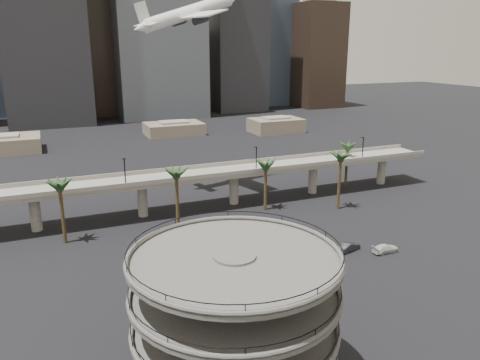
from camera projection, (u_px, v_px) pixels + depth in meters
name	position (u px, v px, depth m)	size (l,w,h in m)	color
ground	(316.00, 341.00, 60.46)	(700.00, 700.00, 0.00)	black
parking_ramp	(235.00, 311.00, 49.32)	(22.20, 22.20, 17.35)	#474542
overpass	(189.00, 179.00, 107.09)	(130.00, 9.30, 14.70)	slate
palm_trees	(250.00, 165.00, 103.43)	(76.40, 18.40, 14.00)	#47361E
low_buildings	(142.00, 133.00, 188.15)	(135.00, 27.50, 6.80)	#625948
skyline	(124.00, 25.00, 245.08)	(269.00, 86.00, 129.80)	gray
airborne_jet	(188.00, 13.00, 113.26)	(30.09, 27.27, 11.58)	silver
car_a	(260.00, 300.00, 68.90)	(1.69, 4.20, 1.43)	red
car_b	(349.00, 247.00, 86.84)	(1.70, 4.86, 1.60)	black
car_c	(386.00, 248.00, 86.22)	(2.15, 5.28, 1.53)	silver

